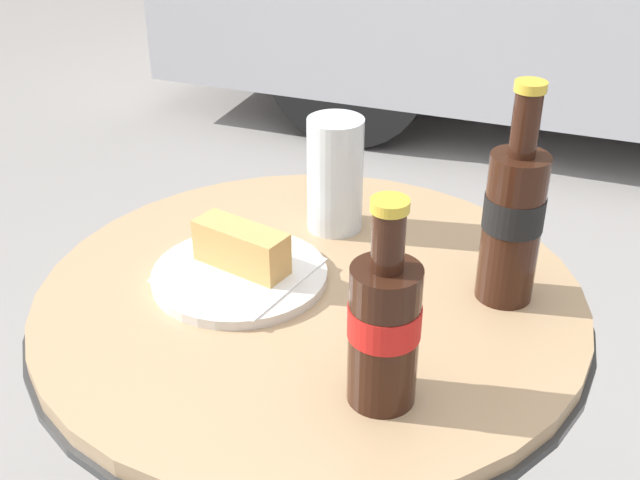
% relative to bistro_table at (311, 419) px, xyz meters
% --- Properties ---
extents(bistro_table, '(0.64, 0.64, 0.70)m').
position_rel_bistro_table_xyz_m(bistro_table, '(0.00, 0.00, 0.00)').
color(bistro_table, '#333333').
rests_on(bistro_table, ground_plane).
extents(cola_bottle_left, '(0.07, 0.07, 0.21)m').
position_rel_bistro_table_xyz_m(cola_bottle_left, '(0.13, -0.15, 0.28)').
color(cola_bottle_left, '#33190F').
rests_on(cola_bottle_left, bistro_table).
extents(cola_bottle_right, '(0.07, 0.07, 0.25)m').
position_rel_bistro_table_xyz_m(cola_bottle_right, '(0.21, 0.07, 0.29)').
color(cola_bottle_right, '#33190F').
rests_on(cola_bottle_right, bistro_table).
extents(drinking_glass, '(0.07, 0.07, 0.15)m').
position_rel_bistro_table_xyz_m(drinking_glass, '(-0.03, 0.15, 0.26)').
color(drinking_glass, black).
rests_on(drinking_glass, bistro_table).
extents(lunch_plate_near, '(0.21, 0.21, 0.07)m').
position_rel_bistro_table_xyz_m(lunch_plate_near, '(-0.09, -0.01, 0.21)').
color(lunch_plate_near, silver).
rests_on(lunch_plate_near, bistro_table).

